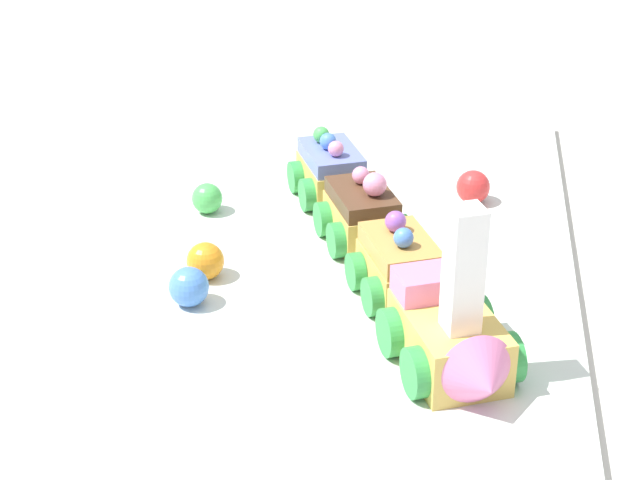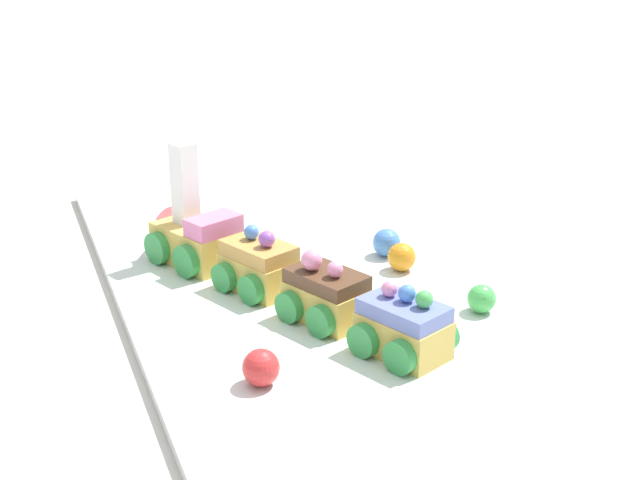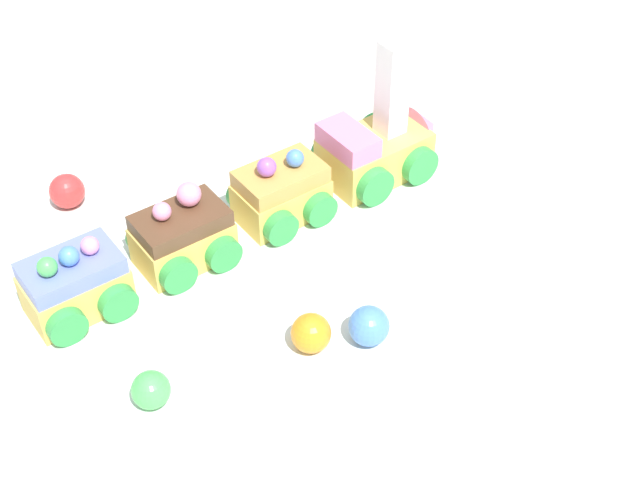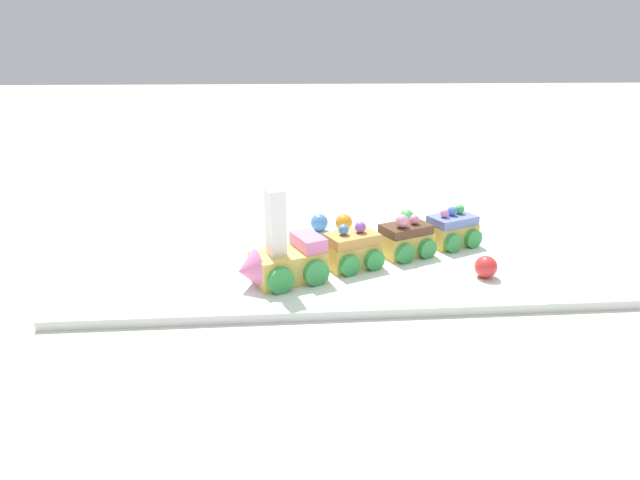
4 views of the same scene
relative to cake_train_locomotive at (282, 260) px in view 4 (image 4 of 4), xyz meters
The scene contains 10 objects.
ground_plane 0.15m from the cake_train_locomotive, 139.18° to the right, with size 10.00×10.00×0.00m, color beige.
display_board 0.15m from the cake_train_locomotive, 139.18° to the right, with size 0.79×0.37×0.01m, color silver.
cake_train_locomotive is the anchor object (origin of this frame).
cake_car_caramel 0.11m from the cake_train_locomotive, 156.28° to the right, with size 0.09×0.09×0.07m.
cake_car_chocolate 0.21m from the cake_train_locomotive, 156.38° to the right, with size 0.09×0.09×0.07m.
cake_car_blueberry 0.30m from the cake_train_locomotive, 156.27° to the right, with size 0.09×0.09×0.06m.
gumball_blue 0.21m from the cake_train_locomotive, 107.94° to the right, with size 0.03×0.03×0.03m, color #4C84E0.
gumball_red 0.28m from the cake_train_locomotive, behind, with size 0.03×0.03×0.03m, color red.
gumball_orange 0.23m from the cake_train_locomotive, 117.91° to the right, with size 0.03×0.03×0.03m, color orange.
gumball_green 0.32m from the cake_train_locomotive, 135.04° to the right, with size 0.03×0.03×0.03m, color #4CBC56.
Camera 4 is at (0.10, 0.71, 0.30)m, focal length 28.00 mm.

